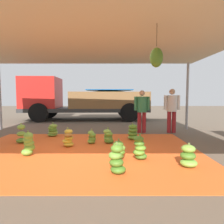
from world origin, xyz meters
TOP-DOWN VIEW (x-y plane):
  - ground_plane at (0.00, 3.00)m, footprint 40.00×40.00m
  - tarp_orange at (0.00, 0.00)m, footprint 5.82×4.48m
  - tent_canopy at (0.01, -0.09)m, footprint 8.00×7.00m
  - banana_bunch_0 at (2.22, -1.10)m, footprint 0.41×0.41m
  - banana_bunch_1 at (-0.43, 0.45)m, footprint 0.41×0.38m
  - banana_bunch_2 at (-1.17, -0.36)m, footprint 0.34×0.34m
  - banana_bunch_3 at (-1.88, 0.85)m, footprint 0.37×0.37m
  - banana_bunch_4 at (1.34, -0.67)m, footprint 0.37×0.36m
  - banana_bunch_5 at (0.89, -0.65)m, footprint 0.41×0.38m
  - banana_bunch_6 at (0.17, 0.78)m, footprint 0.31×0.29m
  - banana_bunch_7 at (0.83, -1.45)m, footprint 0.35×0.33m
  - banana_bunch_9 at (-1.26, 1.85)m, footprint 0.42×0.41m
  - banana_bunch_10 at (1.40, 1.34)m, footprint 0.42×0.44m
  - banana_bunch_12 at (0.64, 0.86)m, footprint 0.40×0.38m
  - cargo_truck_main at (-1.07, 6.70)m, footprint 7.09×2.60m
  - worker_0 at (2.97, 2.57)m, footprint 0.60×0.37m
  - worker_1 at (1.86, 2.58)m, footprint 0.58×0.35m

SIDE VIEW (x-z plane):
  - ground_plane at x=0.00m, z-range 0.00..0.00m
  - tarp_orange at x=0.00m, z-range 0.00..0.01m
  - banana_bunch_6 at x=0.17m, z-range -0.03..0.40m
  - banana_bunch_12 at x=0.64m, z-range -0.03..0.43m
  - banana_bunch_5 at x=0.89m, z-range -0.03..0.43m
  - banana_bunch_9 at x=-1.26m, z-range -0.03..0.44m
  - banana_bunch_0 at x=2.22m, z-range -0.03..0.44m
  - banana_bunch_1 at x=-0.43m, z-range -0.03..0.49m
  - banana_bunch_10 at x=1.40m, z-range -0.03..0.49m
  - banana_bunch_4 at x=1.34m, z-range -0.03..0.53m
  - banana_bunch_7 at x=0.83m, z-range -0.03..0.53m
  - banana_bunch_3 at x=-1.88m, z-range -0.04..0.55m
  - banana_bunch_2 at x=-1.17m, z-range -0.03..0.55m
  - worker_1 at x=1.86m, z-range 0.13..1.71m
  - worker_0 at x=2.97m, z-range 0.14..1.77m
  - cargo_truck_main at x=-1.07m, z-range -0.01..2.39m
  - tent_canopy at x=0.01m, z-range 1.30..4.05m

